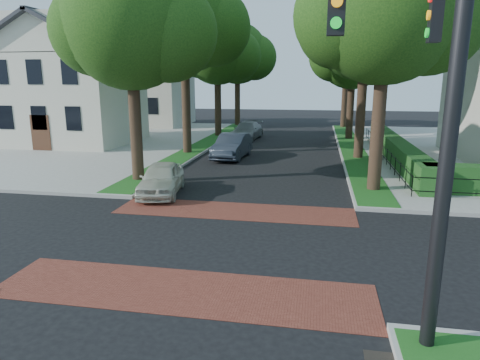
% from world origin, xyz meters
% --- Properties ---
extents(ground, '(120.00, 120.00, 0.00)m').
position_xyz_m(ground, '(0.00, 0.00, 0.00)').
color(ground, black).
rests_on(ground, ground).
extents(sidewalk_nw, '(30.00, 30.00, 0.15)m').
position_xyz_m(sidewalk_nw, '(-19.50, 19.00, 0.07)').
color(sidewalk_nw, gray).
rests_on(sidewalk_nw, ground).
extents(crosswalk_far, '(9.00, 2.20, 0.01)m').
position_xyz_m(crosswalk_far, '(0.00, 3.20, 0.01)').
color(crosswalk_far, maroon).
rests_on(crosswalk_far, ground).
extents(crosswalk_near, '(9.00, 2.20, 0.01)m').
position_xyz_m(crosswalk_near, '(0.00, -3.20, 0.01)').
color(crosswalk_near, maroon).
rests_on(crosswalk_near, ground).
extents(storm_drain, '(0.65, 0.45, 0.01)m').
position_xyz_m(storm_drain, '(4.30, -5.00, 0.01)').
color(storm_drain, black).
rests_on(storm_drain, ground).
extents(grass_strip_ne, '(1.60, 29.80, 0.02)m').
position_xyz_m(grass_strip_ne, '(5.40, 19.10, 0.16)').
color(grass_strip_ne, '#194C15').
rests_on(grass_strip_ne, sidewalk_ne).
extents(grass_strip_nw, '(1.60, 29.80, 0.02)m').
position_xyz_m(grass_strip_nw, '(-5.40, 19.10, 0.16)').
color(grass_strip_nw, '#194C15').
rests_on(grass_strip_nw, sidewalk_nw).
extents(tree_right_near, '(7.75, 6.67, 10.66)m').
position_xyz_m(tree_right_near, '(5.60, 7.24, 7.63)').
color(tree_right_near, black).
rests_on(tree_right_near, sidewalk_ne).
extents(tree_right_mid, '(8.25, 7.09, 11.22)m').
position_xyz_m(tree_right_mid, '(5.61, 15.25, 7.99)').
color(tree_right_mid, black).
rests_on(tree_right_mid, sidewalk_ne).
extents(tree_right_far, '(7.25, 6.23, 9.74)m').
position_xyz_m(tree_right_far, '(5.60, 24.22, 6.91)').
color(tree_right_far, black).
rests_on(tree_right_far, sidewalk_ne).
extents(tree_right_back, '(7.50, 6.45, 10.20)m').
position_xyz_m(tree_right_back, '(5.60, 33.23, 7.27)').
color(tree_right_back, black).
rests_on(tree_right_back, sidewalk_ne).
extents(tree_left_near, '(7.50, 6.45, 10.20)m').
position_xyz_m(tree_left_near, '(-5.40, 7.23, 7.27)').
color(tree_left_near, black).
rests_on(tree_left_near, sidewalk_nw).
extents(tree_left_mid, '(8.00, 6.88, 11.48)m').
position_xyz_m(tree_left_mid, '(-5.39, 15.24, 8.34)').
color(tree_left_mid, black).
rests_on(tree_left_mid, sidewalk_nw).
extents(tree_left_far, '(7.00, 6.02, 9.86)m').
position_xyz_m(tree_left_far, '(-5.40, 24.22, 7.12)').
color(tree_left_far, black).
rests_on(tree_left_far, sidewalk_nw).
extents(tree_left_back, '(7.75, 6.66, 10.44)m').
position_xyz_m(tree_left_back, '(-5.40, 33.24, 7.41)').
color(tree_left_back, black).
rests_on(tree_left_back, sidewalk_nw).
extents(hedge_main_road, '(1.00, 18.00, 1.20)m').
position_xyz_m(hedge_main_road, '(7.70, 15.00, 0.75)').
color(hedge_main_road, '#1B4417').
rests_on(hedge_main_road, sidewalk_ne).
extents(fence_main_road, '(0.06, 18.00, 0.90)m').
position_xyz_m(fence_main_road, '(6.90, 15.00, 0.60)').
color(fence_main_road, black).
rests_on(fence_main_road, sidewalk_ne).
extents(house_left_near, '(10.00, 9.00, 10.14)m').
position_xyz_m(house_left_near, '(-15.49, 17.99, 5.04)').
color(house_left_near, beige).
rests_on(house_left_near, sidewalk_nw).
extents(house_left_far, '(10.00, 9.00, 10.14)m').
position_xyz_m(house_left_far, '(-15.49, 31.99, 5.04)').
color(house_left_far, beige).
rests_on(house_left_far, sidewalk_nw).
extents(traffic_signal, '(2.17, 2.00, 8.00)m').
position_xyz_m(traffic_signal, '(4.89, -4.41, 4.71)').
color(traffic_signal, black).
rests_on(traffic_signal, sidewalk_se).
extents(parked_car_front, '(2.27, 4.24, 1.37)m').
position_xyz_m(parked_car_front, '(-3.60, 5.09, 0.69)').
color(parked_car_front, beige).
rests_on(parked_car_front, ground).
extents(parked_car_middle, '(1.92, 4.76, 1.54)m').
position_xyz_m(parked_car_middle, '(-2.30, 14.23, 0.77)').
color(parked_car_middle, '#232A34').
rests_on(parked_car_middle, ground).
extents(parked_car_rear, '(2.42, 5.02, 1.41)m').
position_xyz_m(parked_car_rear, '(-2.84, 23.17, 0.70)').
color(parked_car_rear, gray).
rests_on(parked_car_rear, ground).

